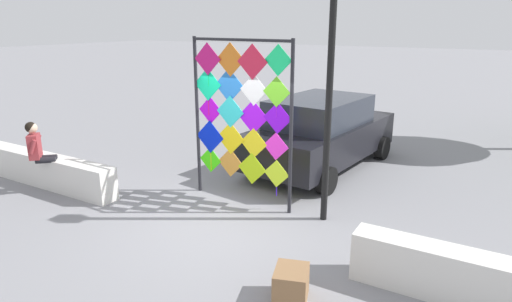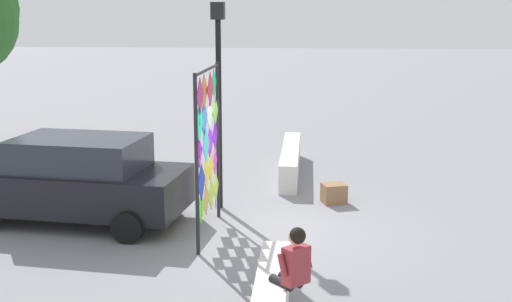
% 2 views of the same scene
% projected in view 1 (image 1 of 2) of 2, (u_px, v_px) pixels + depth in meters
% --- Properties ---
extents(ground, '(120.00, 120.00, 0.00)m').
position_uv_depth(ground, '(220.00, 227.00, 7.86)').
color(ground, gray).
extents(plaza_ledge_left, '(4.34, 0.45, 0.71)m').
position_uv_depth(plaza_ledge_left, '(42.00, 169.00, 9.84)').
color(plaza_ledge_left, silver).
rests_on(plaza_ledge_left, ground).
extents(kite_display_rack, '(2.27, 0.14, 3.27)m').
position_uv_depth(kite_display_rack, '(240.00, 111.00, 8.49)').
color(kite_display_rack, '#232328').
rests_on(kite_display_rack, ground).
extents(seated_vendor, '(0.74, 0.73, 1.56)m').
position_uv_depth(seated_vendor, '(41.00, 151.00, 9.23)').
color(seated_vendor, black).
rests_on(seated_vendor, ground).
extents(parked_car, '(2.63, 4.80, 1.79)m').
position_uv_depth(parked_car, '(321.00, 132.00, 10.85)').
color(parked_car, black).
rests_on(parked_car, ground).
extents(cardboard_box_large, '(0.57, 0.62, 0.45)m').
position_uv_depth(cardboard_box_large, '(291.00, 285.00, 5.75)').
color(cardboard_box_large, olive).
rests_on(cardboard_box_large, ground).
extents(lamp_post, '(0.28, 0.28, 4.47)m').
position_uv_depth(lamp_post, '(330.00, 69.00, 7.39)').
color(lamp_post, black).
rests_on(lamp_post, ground).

